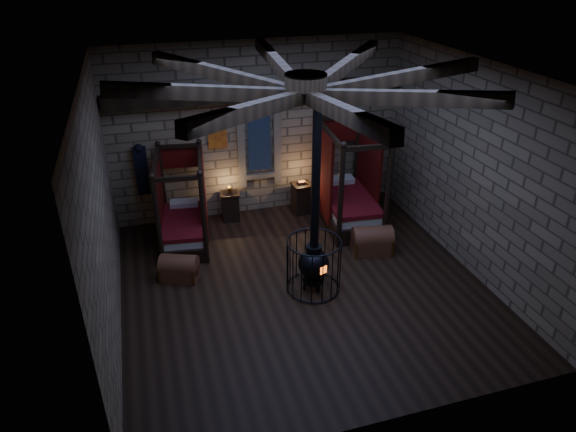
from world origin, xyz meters
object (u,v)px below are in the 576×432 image
object	(u,v)px
bed_left	(184,221)
trunk_right	(372,241)
stove	(314,261)
bed_right	(347,199)
trunk_left	(179,268)

from	to	relation	value
bed_left	trunk_right	world-z (taller)	bed_left
trunk_right	stove	world-z (taller)	stove
stove	trunk_right	bearing A→B (deg)	7.83
bed_left	bed_right	xyz separation A→B (m)	(3.90, -0.12, 0.08)
bed_left	bed_right	distance (m)	3.90
bed_left	trunk_left	bearing A→B (deg)	-93.76
bed_left	trunk_right	distance (m)	4.22
stove	bed_left	bearing A→B (deg)	108.84
bed_right	trunk_left	distance (m)	4.42
bed_right	stove	size ratio (longest dim) A/B	0.58
trunk_right	bed_left	bearing A→B (deg)	167.63
bed_right	stove	world-z (taller)	stove
bed_right	trunk_right	size ratio (longest dim) A/B	2.51
trunk_left	trunk_right	distance (m)	4.17
trunk_left	stove	xyz separation A→B (m)	(2.48, -1.11, 0.40)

